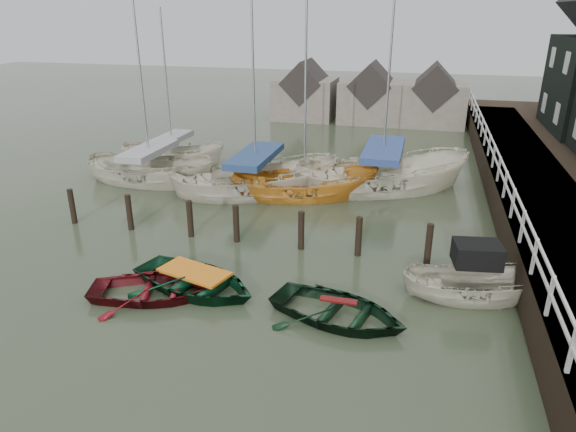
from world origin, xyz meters
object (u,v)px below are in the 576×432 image
(sailboat_b, at_px, (256,192))
(sailboat_d, at_px, (381,188))
(sailboat_c, at_px, (304,196))
(rowboat_dkgreen, at_px, (338,319))
(sailboat_e, at_px, (173,162))
(rowboat_green, at_px, (196,289))
(motorboat, at_px, (472,294))
(rowboat_red, at_px, (156,296))
(sailboat_a, at_px, (152,181))

(sailboat_b, height_order, sailboat_d, sailboat_d)
(sailboat_c, relative_size, sailboat_d, 0.81)
(rowboat_dkgreen, distance_m, sailboat_e, 17.17)
(rowboat_green, bearing_deg, sailboat_c, 8.27)
(rowboat_dkgreen, relative_size, sailboat_b, 0.32)
(rowboat_dkgreen, bearing_deg, sailboat_d, 14.49)
(sailboat_c, xyz_separation_m, sailboat_e, (-8.19, 3.37, 0.05))
(motorboat, bearing_deg, rowboat_red, 95.67)
(rowboat_red, height_order, sailboat_c, sailboat_c)
(motorboat, height_order, sailboat_d, sailboat_d)
(rowboat_red, height_order, rowboat_green, rowboat_green)
(sailboat_a, relative_size, sailboat_c, 1.22)
(sailboat_d, bearing_deg, sailboat_b, 86.81)
(rowboat_red, xyz_separation_m, sailboat_c, (2.21, 9.70, 0.01))
(rowboat_dkgreen, distance_m, sailboat_c, 10.02)
(motorboat, bearing_deg, sailboat_c, 33.70)
(rowboat_red, height_order, sailboat_d, sailboat_d)
(sailboat_c, distance_m, sailboat_e, 8.86)
(rowboat_red, relative_size, sailboat_b, 0.31)
(sailboat_a, distance_m, sailboat_b, 5.48)
(sailboat_c, distance_m, sailboat_d, 3.76)
(motorboat, xyz_separation_m, sailboat_c, (-6.76, 7.38, -0.10))
(sailboat_c, bearing_deg, sailboat_a, 72.97)
(sailboat_e, bearing_deg, rowboat_dkgreen, -142.86)
(motorboat, height_order, sailboat_a, sailboat_a)
(rowboat_green, xyz_separation_m, sailboat_e, (-6.95, 12.39, 0.06))
(sailboat_a, relative_size, sailboat_d, 0.99)
(motorboat, distance_m, sailboat_e, 18.42)
(motorboat, bearing_deg, sailboat_d, 11.92)
(rowboat_green, xyz_separation_m, sailboat_b, (-0.99, 8.84, 0.06))
(sailboat_e, bearing_deg, rowboat_green, -154.99)
(sailboat_c, bearing_deg, sailboat_b, 78.27)
(sailboat_a, bearing_deg, sailboat_d, -78.43)
(rowboat_green, bearing_deg, rowboat_red, 140.84)
(sailboat_d, bearing_deg, rowboat_red, 131.18)
(rowboat_red, bearing_deg, sailboat_b, -16.41)
(rowboat_dkgreen, height_order, sailboat_a, sailboat_a)
(sailboat_e, bearing_deg, sailboat_a, -175.83)
(sailboat_b, bearing_deg, sailboat_d, -94.76)
(sailboat_a, height_order, sailboat_c, sailboat_a)
(motorboat, bearing_deg, sailboat_a, 53.95)
(sailboat_c, bearing_deg, rowboat_green, 155.70)
(sailboat_b, relative_size, sailboat_d, 0.97)
(rowboat_red, xyz_separation_m, sailboat_b, (-0.02, 9.51, 0.06))
(motorboat, height_order, sailboat_c, sailboat_c)
(sailboat_d, bearing_deg, rowboat_dkgreen, 156.09)
(sailboat_d, bearing_deg, sailboat_e, 59.02)
(rowboat_green, xyz_separation_m, motorboat, (8.00, 1.64, 0.10))
(rowboat_red, relative_size, sailboat_d, 0.30)
(rowboat_dkgreen, relative_size, sailboat_e, 0.42)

